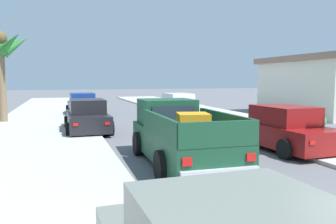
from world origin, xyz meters
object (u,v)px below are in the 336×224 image
(car_left_far, at_px, (282,129))
(palm_tree_left_mid, at_px, (0,51))
(pickup_truck, at_px, (180,136))
(car_left_near, at_px, (87,117))
(car_right_mid, at_px, (82,105))
(car_right_near, at_px, (178,106))
(hedge_bush, at_px, (300,119))

(car_left_far, bearing_deg, palm_tree_left_mid, 134.85)
(pickup_truck, height_order, car_left_near, pickup_truck)
(car_right_mid, bearing_deg, car_left_near, -91.65)
(pickup_truck, xyz_separation_m, car_right_mid, (-1.94, 14.22, -0.08))
(car_left_near, xyz_separation_m, palm_tree_left_mid, (-4.22, 4.46, 3.27))
(car_right_mid, bearing_deg, pickup_truck, -82.25)
(palm_tree_left_mid, bearing_deg, car_right_near, 1.36)
(car_right_mid, bearing_deg, car_left_far, -65.99)
(car_right_mid, relative_size, hedge_bush, 1.53)
(hedge_bush, bearing_deg, car_left_near, 165.04)
(palm_tree_left_mid, height_order, hedge_bush, palm_tree_left_mid)
(car_right_near, height_order, palm_tree_left_mid, palm_tree_left_mid)
(car_right_mid, distance_m, hedge_bush, 13.90)
(car_right_near, distance_m, hedge_bush, 8.17)
(car_left_far, distance_m, hedge_bush, 4.95)
(car_left_near, height_order, car_right_mid, same)
(car_left_far, height_order, hedge_bush, car_left_far)
(car_left_near, relative_size, car_right_near, 0.99)
(car_right_mid, xyz_separation_m, hedge_bush, (9.58, -10.07, -0.16))
(pickup_truck, relative_size, car_left_far, 1.22)
(car_right_mid, relative_size, palm_tree_left_mid, 0.84)
(car_left_near, xyz_separation_m, car_left_far, (6.23, -6.06, 0.00))
(car_left_near, distance_m, car_right_near, 7.75)
(pickup_truck, bearing_deg, car_left_far, 9.83)
(car_left_far, height_order, palm_tree_left_mid, palm_tree_left_mid)
(car_left_near, xyz_separation_m, hedge_bush, (9.80, -2.62, -0.16))
(car_left_far, bearing_deg, car_right_mid, 114.01)
(car_right_mid, bearing_deg, car_right_near, -24.82)
(pickup_truck, relative_size, car_right_mid, 1.22)
(pickup_truck, distance_m, car_left_far, 4.15)
(car_left_near, distance_m, hedge_bush, 10.14)
(car_left_near, distance_m, car_left_far, 8.69)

